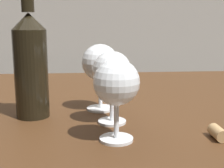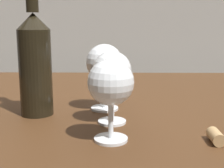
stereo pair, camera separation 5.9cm
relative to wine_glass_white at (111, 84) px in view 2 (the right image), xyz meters
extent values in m
cube|color=#472B16|center=(0.08, 0.31, -0.11)|extent=(1.50, 0.84, 0.03)
cylinder|color=white|center=(0.00, 0.00, -0.10)|extent=(0.06, 0.06, 0.00)
cylinder|color=white|center=(0.00, 0.00, -0.06)|extent=(0.01, 0.01, 0.07)
sphere|color=white|center=(0.00, 0.00, 0.00)|extent=(0.08, 0.08, 0.08)
ellipsoid|color=beige|center=(0.00, 0.00, 0.00)|extent=(0.07, 0.07, 0.03)
cylinder|color=white|center=(0.00, 0.10, -0.10)|extent=(0.06, 0.06, 0.00)
cylinder|color=white|center=(0.00, 0.10, -0.06)|extent=(0.01, 0.01, 0.08)
sphere|color=white|center=(0.00, 0.10, 0.01)|extent=(0.08, 0.08, 0.08)
ellipsoid|color=maroon|center=(0.00, 0.10, 0.01)|extent=(0.07, 0.07, 0.03)
cylinder|color=white|center=(-0.02, 0.19, -0.10)|extent=(0.06, 0.06, 0.00)
cylinder|color=white|center=(-0.02, 0.19, -0.05)|extent=(0.01, 0.01, 0.08)
sphere|color=white|center=(-0.02, 0.19, 0.01)|extent=(0.08, 0.08, 0.08)
ellipsoid|color=#380711|center=(-0.02, 0.19, 0.00)|extent=(0.07, 0.07, 0.02)
cylinder|color=black|center=(-0.17, 0.15, -0.01)|extent=(0.07, 0.07, 0.19)
cone|color=black|center=(-0.17, 0.15, 0.10)|extent=(0.07, 0.07, 0.03)
cylinder|color=tan|center=(0.18, -0.01, -0.09)|extent=(0.02, 0.04, 0.02)
camera|label=1|loc=(-0.05, -0.50, 0.10)|focal=49.54mm
camera|label=2|loc=(0.01, -0.50, 0.10)|focal=49.54mm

